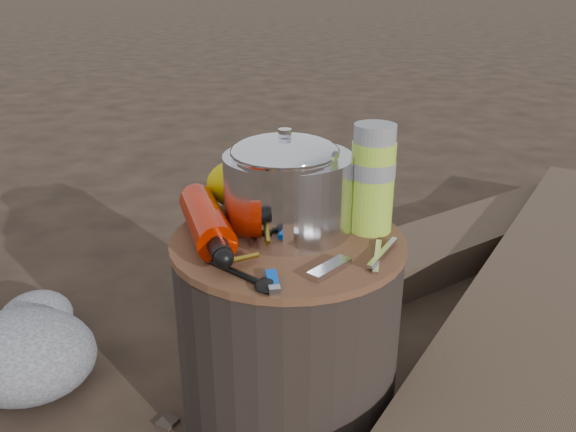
{
  "coord_description": "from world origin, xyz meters",
  "views": [
    {
      "loc": [
        0.04,
        -1.07,
        0.92
      ],
      "look_at": [
        0.0,
        0.0,
        0.48
      ],
      "focal_mm": 36.58,
      "sensor_mm": 36.0,
      "label": 1
    }
  ],
  "objects_px": {
    "log_main": "(547,289)",
    "fuel_bottle": "(206,221)",
    "stump": "(288,329)",
    "travel_mug": "(333,181)",
    "camping_pot": "(285,186)",
    "thermos": "(372,179)"
  },
  "relations": [
    {
      "from": "log_main",
      "to": "fuel_bottle",
      "type": "height_order",
      "value": "fuel_bottle"
    },
    {
      "from": "log_main",
      "to": "fuel_bottle",
      "type": "distance_m",
      "value": 1.07
    },
    {
      "from": "stump",
      "to": "fuel_bottle",
      "type": "xyz_separation_m",
      "value": [
        -0.16,
        -0.01,
        0.25
      ]
    },
    {
      "from": "stump",
      "to": "travel_mug",
      "type": "height_order",
      "value": "travel_mug"
    },
    {
      "from": "fuel_bottle",
      "to": "travel_mug",
      "type": "bearing_deg",
      "value": 15.18
    },
    {
      "from": "log_main",
      "to": "camping_pot",
      "type": "xyz_separation_m",
      "value": [
        -0.74,
        -0.42,
        0.45
      ]
    },
    {
      "from": "fuel_bottle",
      "to": "travel_mug",
      "type": "relative_size",
      "value": 2.41
    },
    {
      "from": "fuel_bottle",
      "to": "thermos",
      "type": "xyz_separation_m",
      "value": [
        0.33,
        0.06,
        0.07
      ]
    },
    {
      "from": "stump",
      "to": "log_main",
      "type": "distance_m",
      "value": 0.87
    },
    {
      "from": "camping_pot",
      "to": "travel_mug",
      "type": "distance_m",
      "value": 0.18
    },
    {
      "from": "camping_pot",
      "to": "fuel_bottle",
      "type": "xyz_separation_m",
      "value": [
        -0.16,
        -0.03,
        -0.07
      ]
    },
    {
      "from": "camping_pot",
      "to": "stump",
      "type": "bearing_deg",
      "value": -71.26
    },
    {
      "from": "log_main",
      "to": "thermos",
      "type": "relative_size",
      "value": 8.76
    },
    {
      "from": "log_main",
      "to": "travel_mug",
      "type": "relative_size",
      "value": 14.91
    },
    {
      "from": "camping_pot",
      "to": "log_main",
      "type": "bearing_deg",
      "value": 29.44
    },
    {
      "from": "log_main",
      "to": "travel_mug",
      "type": "height_order",
      "value": "travel_mug"
    },
    {
      "from": "stump",
      "to": "thermos",
      "type": "bearing_deg",
      "value": 16.54
    },
    {
      "from": "camping_pot",
      "to": "thermos",
      "type": "height_order",
      "value": "thermos"
    },
    {
      "from": "stump",
      "to": "travel_mug",
      "type": "distance_m",
      "value": 0.34
    },
    {
      "from": "fuel_bottle",
      "to": "thermos",
      "type": "distance_m",
      "value": 0.34
    },
    {
      "from": "stump",
      "to": "thermos",
      "type": "height_order",
      "value": "thermos"
    },
    {
      "from": "stump",
      "to": "camping_pot",
      "type": "distance_m",
      "value": 0.32
    }
  ]
}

